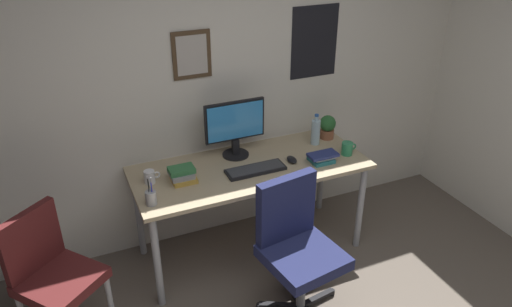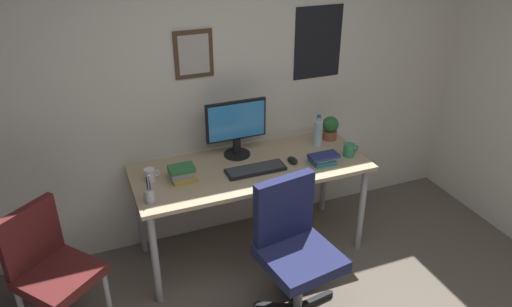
# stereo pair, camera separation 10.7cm
# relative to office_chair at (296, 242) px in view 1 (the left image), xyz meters

# --- Properties ---
(wall_back) EXTENTS (4.40, 0.10, 2.60)m
(wall_back) POSITION_rel_office_chair_xyz_m (-0.11, 1.10, 0.77)
(wall_back) COLOR silver
(wall_back) RESTS_ON ground_plane
(desk) EXTENTS (1.71, 0.71, 0.76)m
(desk) POSITION_rel_office_chair_xyz_m (-0.04, 0.66, 0.15)
(desk) COLOR tan
(desk) RESTS_ON ground_plane
(office_chair) EXTENTS (0.57, 0.57, 0.95)m
(office_chair) POSITION_rel_office_chair_xyz_m (0.00, 0.00, 0.00)
(office_chair) COLOR #1E234C
(office_chair) RESTS_ON ground_plane
(side_chair) EXTENTS (0.59, 0.59, 0.88)m
(side_chair) POSITION_rel_office_chair_xyz_m (-1.46, 0.39, -0.03)
(side_chair) COLOR #591E1E
(side_chair) RESTS_ON ground_plane
(monitor) EXTENTS (0.46, 0.20, 0.43)m
(monitor) POSITION_rel_office_chair_xyz_m (-0.07, 0.86, 0.47)
(monitor) COLOR black
(monitor) RESTS_ON desk
(keyboard) EXTENTS (0.43, 0.15, 0.03)m
(keyboard) POSITION_rel_office_chair_xyz_m (-0.03, 0.58, 0.24)
(keyboard) COLOR black
(keyboard) RESTS_ON desk
(computer_mouse) EXTENTS (0.06, 0.11, 0.04)m
(computer_mouse) POSITION_rel_office_chair_xyz_m (0.27, 0.60, 0.25)
(computer_mouse) COLOR black
(computer_mouse) RESTS_ON desk
(water_bottle) EXTENTS (0.07, 0.07, 0.25)m
(water_bottle) POSITION_rel_office_chair_xyz_m (0.57, 0.79, 0.34)
(water_bottle) COLOR silver
(water_bottle) RESTS_ON desk
(coffee_mug_near) EXTENTS (0.11, 0.07, 0.09)m
(coffee_mug_near) POSITION_rel_office_chair_xyz_m (-0.76, 0.72, 0.28)
(coffee_mug_near) COLOR white
(coffee_mug_near) RESTS_ON desk
(coffee_mug_far) EXTENTS (0.12, 0.08, 0.10)m
(coffee_mug_far) POSITION_rel_office_chair_xyz_m (0.71, 0.53, 0.28)
(coffee_mug_far) COLOR #2D8C59
(coffee_mug_far) RESTS_ON desk
(potted_plant) EXTENTS (0.13, 0.13, 0.19)m
(potted_plant) POSITION_rel_office_chair_xyz_m (0.71, 0.84, 0.34)
(potted_plant) COLOR brown
(potted_plant) RESTS_ON desk
(pen_cup) EXTENTS (0.07, 0.07, 0.20)m
(pen_cup) POSITION_rel_office_chair_xyz_m (-0.81, 0.45, 0.29)
(pen_cup) COLOR #9EA0A5
(pen_cup) RESTS_ON desk
(book_stack_left) EXTENTS (0.18, 0.18, 0.10)m
(book_stack_left) POSITION_rel_office_chair_xyz_m (-0.55, 0.66, 0.28)
(book_stack_left) COLOR gold
(book_stack_left) RESTS_ON desk
(book_stack_right) EXTENTS (0.22, 0.15, 0.07)m
(book_stack_right) POSITION_rel_office_chair_xyz_m (0.47, 0.51, 0.27)
(book_stack_right) COLOR #26727A
(book_stack_right) RESTS_ON desk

